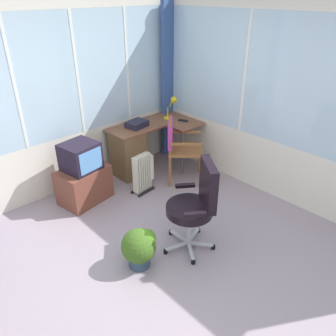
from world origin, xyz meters
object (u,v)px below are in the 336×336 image
Objects in this scene: paper_tray at (137,124)px; tv_on_stand at (83,176)px; desk_lamp at (173,104)px; wooden_armchair at (177,142)px; desk at (132,150)px; potted_plant at (140,246)px; tv_remote at (183,121)px; office_chair at (197,201)px; space_heater at (143,173)px.

tv_on_stand is (-1.06, -0.17, -0.40)m from paper_tray.
wooden_armchair is at bearing -129.11° from desk_lamp.
desk is 1.56× the size of tv_on_stand.
wooden_armchair is 2.15× the size of potted_plant.
tv_remote is 2.42m from potted_plant.
paper_tray is 1.94m from office_chair.
tv_on_stand reaches higher than potted_plant.
tv_remote is 1.12m from space_heater.
office_chair is (-1.32, -1.72, -0.36)m from desk_lamp.
tv_remote is at bearing -24.35° from paper_tray.
potted_plant is (-1.29, -1.63, -0.53)m from paper_tray.
space_heater is at bearing 48.88° from potted_plant.
desk is at bearing 73.73° from office_chair.
office_chair reaches higher than tv_on_stand.
space_heater is at bearing 171.82° from wooden_armchair.
paper_tray is at bearing 171.68° from desk_lamp.
desk is 1.40× the size of wooden_armchair.
desk reaches higher than space_heater.
paper_tray is at bearing 70.13° from office_chair.
tv_on_stand is at bearing 161.34° from wooden_armchair.
desk_lamp reaches higher than tv_on_stand.
office_chair reaches higher than potted_plant.
potted_plant is (-0.64, 0.19, -0.35)m from office_chair.
wooden_armchair is at bearing -169.85° from tv_remote.
tv_remote is 1.78m from tv_on_stand.
tv_remote is at bearing -4.52° from tv_on_stand.
wooden_armchair is 1.40m from tv_on_stand.
wooden_armchair is (0.37, -0.60, 0.21)m from desk.
paper_tray is 0.68m from wooden_armchair.
tv_on_stand is 1.48m from potted_plant.
paper_tray is 2.14m from potted_plant.
potted_plant is at bearing -171.20° from tv_remote.
wooden_armchair is at bearing -58.00° from desk.
desk_lamp reaches higher than potted_plant.
desk_lamp is 1.18× the size of paper_tray.
office_chair is at bearing -16.35° from potted_plant.
space_heater is (-0.20, -0.52, -0.11)m from desk.
office_chair is (-1.33, -1.51, -0.14)m from tv_remote.
tv_on_stand is (-0.40, 1.64, -0.22)m from office_chair.
office_chair reaches higher than space_heater.
desk_lamp is at bearing 23.42° from space_heater.
desk is 2.00m from potted_plant.
tv_remote is 0.74m from paper_tray.
office_chair is at bearing -156.54° from tv_remote.
office_chair is at bearing -104.20° from space_heater.
desk_lamp is (0.79, -0.09, 0.56)m from desk.
space_heater is (0.33, 1.29, -0.31)m from office_chair.
tv_on_stand is at bearing 150.35° from tv_remote.
space_heater is (-0.57, 0.08, -0.32)m from wooden_armchair.
desk_lamp is 0.30m from tv_remote.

